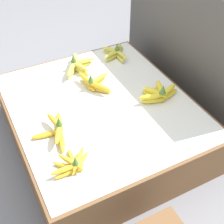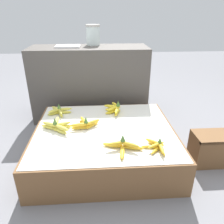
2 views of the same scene
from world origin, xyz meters
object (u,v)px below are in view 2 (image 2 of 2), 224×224
object	(u,v)px
banana_bunch_back_left	(59,111)
wooden_crate	(214,148)
banana_bunch_back_midright	(115,109)
foam_tray_white	(68,46)
banana_bunch_front_right	(157,146)
banana_bunch_middle_left	(57,126)
glass_jar	(93,35)
banana_bunch_middle_midleft	(85,124)
banana_bunch_front_midright	(123,146)

from	to	relation	value
banana_bunch_back_left	wooden_crate	bearing A→B (deg)	-18.65
banana_bunch_back_midright	wooden_crate	bearing A→B (deg)	-29.68
foam_tray_white	wooden_crate	bearing A→B (deg)	-37.98
banana_bunch_front_right	banana_bunch_back_left	world-z (taller)	banana_bunch_back_left
foam_tray_white	banana_bunch_middle_left	bearing A→B (deg)	-92.52
banana_bunch_front_right	glass_jar	xyz separation A→B (m)	(-0.42, 1.26, 0.60)
banana_bunch_back_midright	glass_jar	xyz separation A→B (m)	(-0.19, 0.65, 0.59)
foam_tray_white	banana_bunch_back_midright	bearing A→B (deg)	-48.83
banana_bunch_middle_left	banana_bunch_back_left	distance (m)	0.29
banana_bunch_middle_midleft	banana_bunch_back_midright	distance (m)	0.38
banana_bunch_front_midright	banana_bunch_front_right	size ratio (longest dim) A/B	1.37
banana_bunch_front_midright	banana_bunch_middle_midleft	xyz separation A→B (m)	(-0.26, 0.33, 0.00)
banana_bunch_back_left	glass_jar	xyz separation A→B (m)	(0.32, 0.65, 0.59)
wooden_crate	banana_bunch_front_right	distance (m)	0.58
banana_bunch_front_right	banana_bunch_back_left	size ratio (longest dim) A/B	0.94
banana_bunch_middle_midleft	banana_bunch_back_midright	world-z (taller)	banana_bunch_back_midright
foam_tray_white	banana_bunch_front_midright	bearing A→B (deg)	-68.01
banana_bunch_back_midright	glass_jar	distance (m)	0.89
banana_bunch_front_midright	foam_tray_white	bearing A→B (deg)	111.99
banana_bunch_front_midright	banana_bunch_front_right	xyz separation A→B (m)	(0.23, -0.01, -0.01)
wooden_crate	banana_bunch_middle_left	bearing A→B (deg)	173.57
banana_bunch_back_left	glass_jar	size ratio (longest dim) A/B	1.05
banana_bunch_back_midright	banana_bunch_middle_midleft	bearing A→B (deg)	-132.94
banana_bunch_front_midright	banana_bunch_front_right	bearing A→B (deg)	-2.32
wooden_crate	banana_bunch_middle_left	distance (m)	1.26
banana_bunch_back_midright	foam_tray_white	xyz separation A→B (m)	(-0.44, 0.51, 0.49)
banana_bunch_front_right	banana_bunch_back_midright	xyz separation A→B (m)	(-0.24, 0.62, 0.01)
banana_bunch_back_left	foam_tray_white	bearing A→B (deg)	82.89
banana_bunch_back_left	foam_tray_white	world-z (taller)	foam_tray_white
banana_bunch_front_midright	banana_bunch_back_midright	distance (m)	0.61
banana_bunch_front_midright	banana_bunch_middle_left	world-z (taller)	banana_bunch_middle_left
banana_bunch_back_midright	glass_jar	size ratio (longest dim) A/B	1.26
wooden_crate	glass_jar	bearing A→B (deg)	131.26
banana_bunch_front_midright	banana_bunch_back_midright	xyz separation A→B (m)	(-0.01, 0.61, 0.00)
banana_bunch_middle_midleft	glass_jar	xyz separation A→B (m)	(0.07, 0.93, 0.59)
banana_bunch_middle_midleft	banana_bunch_back_left	xyz separation A→B (m)	(-0.25, 0.27, -0.00)
banana_bunch_back_left	banana_bunch_back_midright	world-z (taller)	banana_bunch_back_midright
banana_bunch_front_midright	banana_bunch_middle_left	size ratio (longest dim) A/B	1.10
glass_jar	banana_bunch_middle_midleft	bearing A→B (deg)	-94.55
banana_bunch_front_midright	banana_bunch_back_midright	bearing A→B (deg)	90.54
banana_bunch_middle_midleft	banana_bunch_back_left	distance (m)	0.37
banana_bunch_front_midright	foam_tray_white	world-z (taller)	foam_tray_white
banana_bunch_front_midright	wooden_crate	bearing A→B (deg)	12.61
banana_bunch_back_midright	banana_bunch_back_left	bearing A→B (deg)	-179.30
wooden_crate	glass_jar	distance (m)	1.63
banana_bunch_middle_midleft	glass_jar	bearing A→B (deg)	85.45
banana_bunch_front_midright	glass_jar	distance (m)	1.40
banana_bunch_middle_midleft	banana_bunch_back_left	size ratio (longest dim) A/B	1.12
banana_bunch_middle_left	banana_bunch_middle_midleft	distance (m)	0.22
banana_bunch_middle_left	banana_bunch_back_midright	world-z (taller)	banana_bunch_back_midright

